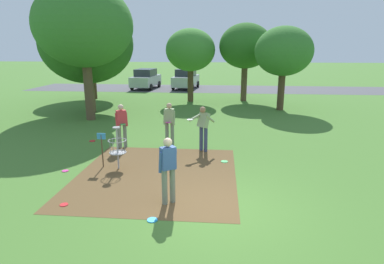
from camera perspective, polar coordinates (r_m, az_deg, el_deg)
The scene contains 21 objects.
ground_plane at distance 8.16m, azimuth 4.59°, elevation -13.33°, with size 160.00×160.00×0.00m, color #47752D.
dirt_tee_pad at distance 10.19m, azimuth -6.20°, elevation -7.44°, with size 4.85×5.39×0.01m, color brown.
disc_golf_basket at distance 10.68m, azimuth -13.22°, elevation -2.43°, with size 0.98×0.58×1.39m.
player_foreground_watching at distance 12.86m, azimuth -12.23°, elevation 1.49°, with size 0.48×0.45×1.71m.
player_throwing at distance 8.06m, azimuth -4.20°, elevation -6.12°, with size 0.48×0.45×1.71m.
player_waiting_left at distance 12.91m, azimuth -3.97°, elevation 1.84°, with size 0.48×0.42×1.71m.
player_waiting_right at distance 12.12m, azimuth 1.97°, elevation 1.11°, with size 1.01×0.74×1.71m.
frisbee_near_basket at distance 8.91m, azimuth -21.51°, elevation -11.76°, with size 0.20×0.20×0.02m, color red.
frisbee_by_tee at distance 11.28m, azimuth 5.70°, elevation -5.17°, with size 0.24×0.24×0.02m, color green.
frisbee_far_left at distance 11.16m, azimuth -21.32°, elevation -6.36°, with size 0.20×0.20×0.02m, color #E53D99.
frisbee_far_right at distance 14.26m, azimuth -17.06°, elevation -1.51°, with size 0.25×0.25×0.02m, color red.
frisbee_scattered_a at distance 7.72m, azimuth -6.96°, elevation -15.04°, with size 0.24×0.24×0.02m, color #1E93DB.
tree_near_left at distance 25.83m, azimuth -17.35°, elevation 13.87°, with size 4.71×4.71×5.77m.
tree_near_right at distance 20.38m, azimuth -17.95°, elevation 14.45°, with size 5.32×5.32×6.26m.
tree_mid_left at distance 24.05m, azimuth 9.35°, elevation 14.60°, with size 3.71×3.71×5.48m.
tree_mid_center at distance 20.92m, azimuth 15.78°, elevation 13.40°, with size 3.48×3.48×5.06m.
tree_mid_right at distance 23.44m, azimuth -0.28°, elevation 14.11°, with size 3.46×3.46×5.10m.
tree_far_left at distance 18.20m, azimuth -18.45°, elevation 17.27°, with size 4.98×4.98×7.02m.
parking_lot_strip at distance 31.09m, azimuth 5.17°, elevation 7.53°, with size 36.00×6.00×0.01m, color #4C4C51.
parked_car_leftmost at distance 31.42m, azimuth -8.10°, elevation 9.21°, with size 2.30×4.36×1.84m.
parked_car_center_left at distance 31.10m, azimuth -1.08°, elevation 9.29°, with size 2.35×4.38×1.84m.
Camera 1 is at (0.02, -7.21, 3.82)m, focal length 30.45 mm.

